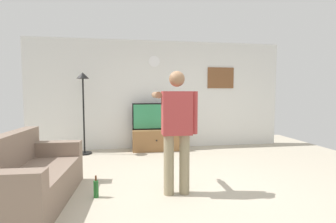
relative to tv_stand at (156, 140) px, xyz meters
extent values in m
plane|color=#B2A893|center=(0.13, -2.60, -0.25)|extent=(8.40, 8.40, 0.00)
cube|color=silver|center=(0.13, 0.35, 1.10)|extent=(6.40, 0.10, 2.70)
cube|color=olive|center=(0.00, 0.00, 0.00)|extent=(1.12, 0.42, 0.51)
sphere|color=black|center=(0.00, -0.22, 0.03)|extent=(0.04, 0.04, 0.04)
cube|color=black|center=(0.00, 0.05, 0.57)|extent=(1.11, 0.06, 0.64)
cube|color=#338C59|center=(0.00, 0.02, 0.57)|extent=(1.05, 0.01, 0.58)
cylinder|color=white|center=(0.00, 0.29, 1.93)|extent=(0.27, 0.03, 0.27)
cube|color=brown|center=(1.74, 0.30, 1.54)|extent=(0.70, 0.04, 0.54)
cylinder|color=black|center=(-1.65, -0.11, -0.24)|extent=(0.32, 0.32, 0.03)
cylinder|color=black|center=(-1.65, -0.11, 0.62)|extent=(0.04, 0.04, 1.69)
cone|color=black|center=(-1.65, -0.11, 1.53)|extent=(0.28, 0.28, 0.14)
cylinder|color=gray|center=(-0.09, -2.63, 0.16)|extent=(0.14, 0.14, 0.83)
cylinder|color=gray|center=(0.13, -2.63, 0.16)|extent=(0.14, 0.14, 0.83)
cube|color=#A53838|center=(0.02, -2.63, 0.87)|extent=(0.40, 0.22, 0.59)
sphere|color=#8C6647|center=(0.02, -2.63, 1.32)|extent=(0.21, 0.21, 0.21)
cylinder|color=#8C6647|center=(-0.23, -2.34, 1.11)|extent=(0.09, 0.58, 0.09)
cube|color=white|center=(-0.23, -2.02, 1.11)|extent=(0.04, 0.12, 0.04)
cylinder|color=#A53838|center=(0.26, -2.63, 0.87)|extent=(0.09, 0.09, 0.58)
cube|color=#7F6B5B|center=(-1.83, -2.62, -0.04)|extent=(0.90, 1.70, 0.42)
cube|color=#7F6B5B|center=(-2.15, -2.61, 0.39)|extent=(0.25, 1.67, 0.45)
cube|color=#7F6B5B|center=(-1.80, -1.89, 0.28)|extent=(0.86, 0.23, 0.22)
cylinder|color=#1E5923|center=(-1.06, -2.58, -0.14)|extent=(0.07, 0.07, 0.23)
cylinder|color=#4C2814|center=(-1.06, -2.58, 0.01)|extent=(0.02, 0.02, 0.07)
camera|label=1|loc=(-0.60, -5.84, 1.13)|focal=26.06mm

